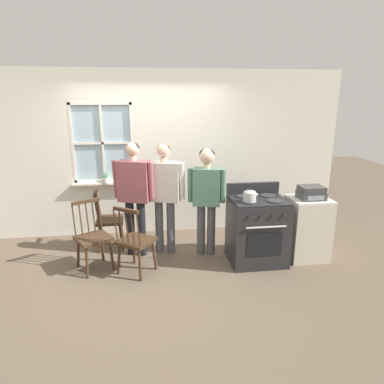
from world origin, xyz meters
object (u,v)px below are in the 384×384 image
(chair_near_wall, at_px, (109,220))
(stereo, at_px, (311,193))
(person_teen_center, at_px, (164,188))
(person_elderly_left, at_px, (134,189))
(kettle, at_px, (250,195))
(person_adult_right, at_px, (207,191))
(chair_by_window, at_px, (93,238))
(potted_plant, at_px, (106,179))
(chair_center_cluster, at_px, (135,242))
(stove, at_px, (257,230))
(side_counter, at_px, (307,228))

(chair_near_wall, height_order, stereo, stereo)
(person_teen_center, relative_size, stereo, 4.83)
(person_elderly_left, xyz_separation_m, kettle, (1.52, -0.57, 0.02))
(person_adult_right, bearing_deg, chair_by_window, -158.18)
(chair_near_wall, distance_m, person_adult_right, 1.59)
(person_adult_right, height_order, potted_plant, person_adult_right)
(person_elderly_left, bearing_deg, chair_near_wall, 162.26)
(chair_center_cluster, relative_size, person_elderly_left, 0.57)
(person_adult_right, relative_size, kettle, 6.41)
(stove, relative_size, potted_plant, 5.19)
(chair_by_window, height_order, chair_center_cluster, same)
(person_elderly_left, distance_m, person_teen_center, 0.43)
(stereo, bearing_deg, kettle, -172.32)
(stove, bearing_deg, person_teen_center, 160.16)
(chair_center_cluster, relative_size, stove, 0.87)
(chair_by_window, xyz_separation_m, stereo, (3.00, -0.08, 0.54))
(chair_near_wall, relative_size, stereo, 2.79)
(chair_by_window, distance_m, stereo, 3.05)
(potted_plant, bearing_deg, person_elderly_left, -59.20)
(chair_near_wall, height_order, person_elderly_left, person_elderly_left)
(person_teen_center, distance_m, stove, 1.44)
(person_elderly_left, bearing_deg, person_adult_right, 11.89)
(person_teen_center, relative_size, potted_plant, 7.87)
(stereo, bearing_deg, chair_near_wall, 165.41)
(chair_near_wall, xyz_separation_m, stereo, (2.86, -0.75, 0.54))
(kettle, xyz_separation_m, side_counter, (0.92, 0.14, -0.57))
(chair_by_window, height_order, person_teen_center, person_teen_center)
(side_counter, bearing_deg, person_teen_center, 167.59)
(stove, bearing_deg, chair_center_cluster, -175.89)
(chair_near_wall, relative_size, person_adult_right, 0.60)
(person_elderly_left, distance_m, stove, 1.83)
(kettle, bearing_deg, chair_near_wall, 155.89)
(chair_center_cluster, height_order, person_adult_right, person_adult_right)
(person_adult_right, bearing_deg, side_counter, 0.20)
(kettle, bearing_deg, person_teen_center, 151.73)
(person_teen_center, xyz_separation_m, side_counter, (2.01, -0.44, -0.55))
(person_adult_right, distance_m, stove, 0.90)
(potted_plant, distance_m, stereo, 3.19)
(side_counter, bearing_deg, chair_by_window, 178.93)
(person_teen_center, distance_m, person_adult_right, 0.61)
(chair_center_cluster, bearing_deg, side_counter, -140.94)
(person_elderly_left, xyz_separation_m, stereo, (2.44, -0.44, -0.02))
(chair_center_cluster, height_order, side_counter, chair_center_cluster)
(chair_center_cluster, xyz_separation_m, side_counter, (2.44, 0.14, 0.00))
(kettle, distance_m, stereo, 0.93)
(stove, height_order, potted_plant, potted_plant)
(chair_center_cluster, xyz_separation_m, stove, (1.69, 0.12, 0.03))
(chair_near_wall, xyz_separation_m, person_adult_right, (1.45, -0.41, 0.53))
(person_teen_center, bearing_deg, person_elderly_left, -159.59)
(side_counter, bearing_deg, person_adult_right, 167.57)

